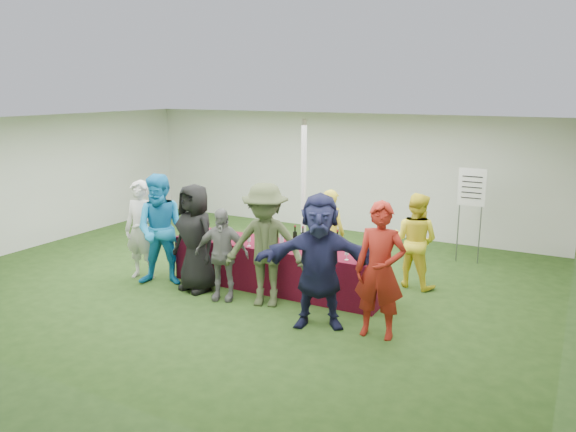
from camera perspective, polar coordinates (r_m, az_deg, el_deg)
The scene contains 18 objects.
ground at distance 9.87m, azimuth -4.21°, elevation -6.35°, with size 60.00×60.00×0.00m, color #284719.
tent at distance 10.29m, azimuth 1.61°, elevation 2.27°, with size 10.00×10.00×10.00m.
serving_table at distance 9.27m, azimuth -1.09°, elevation -5.15°, with size 3.60×0.80×0.75m, color maroon.
wine_bottles at distance 8.99m, azimuth 2.71°, elevation -2.44°, with size 0.80×0.12×0.32m.
wine_glasses at distance 9.19m, azimuth -4.81°, elevation -2.19°, with size 2.80×0.12×0.16m.
water_bottle at distance 9.18m, azimuth -0.65°, elevation -2.20°, with size 0.07×0.07×0.23m.
bar_towel at distance 8.59m, azimuth 8.00°, elevation -4.03°, with size 0.25×0.18×0.03m, color white.
dump_bucket at distance 8.30m, azimuth 7.86°, elevation -4.09°, with size 0.22×0.22×0.18m, color slate.
wine_list_sign at distance 10.95m, azimuth 18.14°, elevation 2.10°, with size 0.50×0.03×1.80m.
staff_pourer at distance 9.94m, azimuth 4.32°, elevation -1.60°, with size 0.56×0.37×1.53m, color gold.
staff_back at distance 9.49m, azimuth 12.82°, elevation -2.42°, with size 0.77×0.60×1.59m, color yellow.
customer_0 at distance 9.96m, azimuth -14.68°, elevation -1.39°, with size 0.63×0.41×1.72m, color silver.
customer_1 at distance 9.54m, azimuth -12.62°, elevation -1.42°, with size 0.91×0.71×1.88m, color #1682C4.
customer_2 at distance 9.17m, azimuth -9.41°, elevation -2.21°, with size 0.86×0.56×1.77m, color black.
customer_3 at distance 8.77m, azimuth -6.75°, elevation -3.87°, with size 0.85×0.36×1.46m, color slate.
customer_4 at distance 8.41m, azimuth -2.32°, elevation -2.99°, with size 1.22×0.70×1.89m, color #3E4829.
customer_5 at distance 7.69m, azimuth 3.20°, elevation -4.58°, with size 1.74×0.55×1.88m, color #1B1E42.
customer_6 at distance 7.46m, azimuth 9.32°, elevation -5.48°, with size 0.67×0.44×1.83m, color maroon.
Camera 1 is at (5.03, -7.84, 3.25)m, focal length 35.00 mm.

